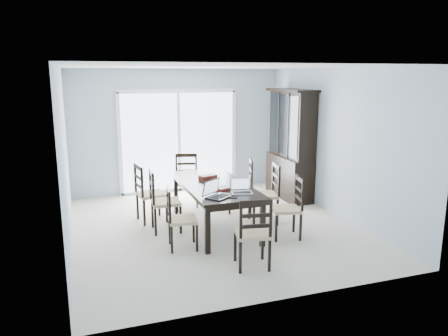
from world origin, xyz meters
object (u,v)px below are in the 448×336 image
Objects in this scene: game_box at (208,177)px; chair_left_far at (145,187)px; chair_right_far at (245,180)px; chair_end_far at (186,174)px; laptop_silver at (242,190)px; hot_tub at (128,164)px; cell_phone at (234,198)px; chair_left_near at (176,212)px; chair_right_near at (292,201)px; laptop_dark at (219,193)px; china_hutch at (291,146)px; dining_table at (214,188)px; chair_left_mid at (159,194)px; chair_right_mid at (269,187)px; chair_end_near at (254,226)px.

chair_left_far is at bearing 160.60° from game_box.
chair_right_far is 1.21m from chair_end_far.
laptop_silver is 4.36m from hot_tub.
game_box is (1.00, -0.35, 0.17)m from chair_left_far.
cell_phone is (-0.20, -0.20, -0.05)m from laptop_silver.
chair_right_near is at bearing 93.36° from chair_left_near.
hot_tub is at bearing 106.98° from game_box.
game_box is at bearing 116.77° from cell_phone.
chair_right_near is 0.56× the size of hot_tub.
laptop_dark is 0.22× the size of hot_tub.
chair_end_far is at bearing 173.96° from china_hutch.
chair_left_far is 3.33× the size of laptop_silver.
laptop_silver is (-0.60, -1.37, 0.21)m from chair_right_far.
chair_left_near reaches higher than hot_tub.
chair_left_mid is at bearing 172.26° from dining_table.
china_hutch reaches higher than chair_left_near.
china_hutch is at bearing -14.22° from chair_right_near.
chair_right_mid is 1.39m from laptop_dark.
chair_left_far is 1.07m from game_box.
chair_end_far is at bearing 52.89° from laptop_dark.
chair_left_mid is at bearing 156.82° from cell_phone.
chair_right_mid is (1.85, -0.16, 0.00)m from chair_left_mid.
hot_tub is (-1.78, 2.81, -0.14)m from chair_right_far.
dining_table is 1.05m from chair_right_far.
game_box is at bearing -155.22° from china_hutch.
chair_left_mid reaches higher than chair_left_far.
china_hutch is 3.44m from chair_left_near.
chair_right_near is at bearing -65.06° from hot_tub.
chair_right_near is at bearing -116.60° from china_hutch.
chair_right_mid is (-0.04, 0.75, 0.04)m from chair_right_near.
chair_right_mid reaches higher than chair_right_near.
dining_table is at bearing 48.86° from chair_left_far.
chair_left_far is at bearing 55.40° from chair_end_far.
laptop_dark is at bearing 178.16° from cell_phone.
cell_phone is (-0.96, -0.86, 0.13)m from chair_right_mid.
game_box is (-0.01, 1.98, 0.19)m from chair_end_near.
chair_end_near is at bearing 143.56° from chair_right_near.
game_box is (-0.82, -0.36, 0.19)m from chair_right_far.
chair_end_far is at bearing 169.53° from chair_left_near.
chair_left_near is 0.67m from laptop_dark.
chair_left_mid is at bearing 125.50° from chair_right_far.
chair_right_far reaches higher than game_box.
chair_left_far reaches higher than game_box.
game_box is at bearing 149.02° from chair_left_near.
chair_left_far reaches higher than laptop_silver.
chair_left_mid reaches higher than dining_table.
china_hutch is 1.88× the size of chair_left_mid.
china_hutch is 1.97× the size of chair_end_near.
china_hutch is at bearing -36.51° from hot_tub.
laptop_dark is at bearing -102.64° from dining_table.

